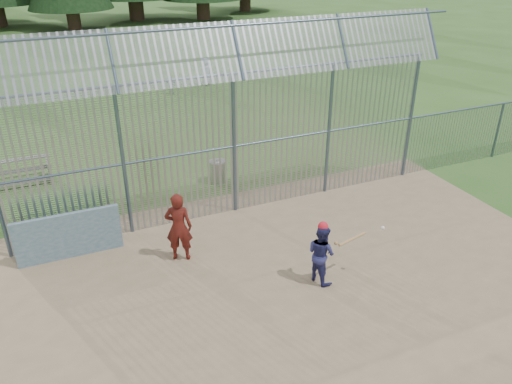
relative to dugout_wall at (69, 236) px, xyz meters
name	(u,v)px	position (x,y,z in m)	size (l,w,h in m)	color
ground	(290,277)	(4.60, -2.90, -0.62)	(120.00, 120.00, 0.00)	#2D511E
dirt_infield	(300,289)	(4.60, -3.40, -0.61)	(14.00, 10.00, 0.02)	#756047
dugout_wall	(69,236)	(0.00, 0.00, 0.00)	(2.50, 0.12, 1.20)	#38566B
batter	(321,253)	(5.17, -3.28, 0.12)	(0.70, 0.55, 1.45)	navy
onlooker	(179,227)	(2.47, -1.15, 0.29)	(0.65, 0.43, 1.78)	maroon
bg_kid_standing	(206,71)	(8.24, 14.19, 0.09)	(0.69, 0.45, 1.42)	gray
bg_kid_seated	(171,85)	(6.05, 13.13, -0.15)	(0.55, 0.23, 0.94)	slate
batting_gear	(332,230)	(5.39, -3.34, 0.72)	(1.49, 0.54, 0.57)	red
trash_can	(218,171)	(4.77, 2.58, -0.24)	(0.56, 0.56, 0.82)	gray
bleacher	(1,175)	(-1.62, 4.98, -0.21)	(3.00, 0.95, 0.72)	gray
backstop_fence	(294,126)	(6.41, 0.53, 1.74)	(20.09, 0.81, 5.30)	#47566B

